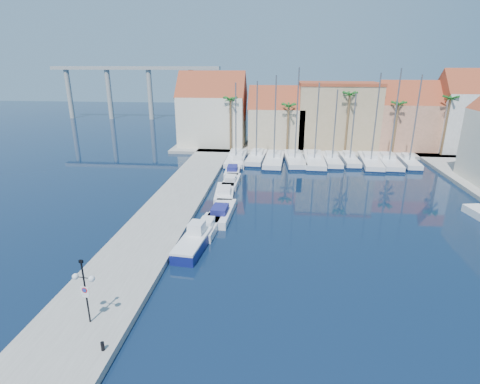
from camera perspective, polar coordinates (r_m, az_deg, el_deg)
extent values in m
plane|color=black|center=(27.99, -0.08, -13.88)|extent=(260.00, 260.00, 0.00)
cube|color=gray|center=(41.41, -10.57, -2.49)|extent=(6.00, 77.00, 0.50)
cube|color=gray|center=(73.31, 11.79, 6.84)|extent=(54.00, 16.00, 0.50)
cylinder|color=black|center=(24.28, -22.46, -13.87)|extent=(0.11, 0.11, 4.20)
cylinder|color=black|center=(23.94, -23.27, -11.83)|extent=(0.53, 0.11, 0.05)
cylinder|color=black|center=(23.66, -22.22, -12.06)|extent=(0.53, 0.11, 0.05)
sphere|color=white|center=(24.09, -23.79, -11.71)|extent=(0.38, 0.38, 0.38)
sphere|color=white|center=(23.52, -21.68, -12.18)|extent=(0.38, 0.38, 0.38)
cube|color=black|center=(23.30, -23.08, -9.72)|extent=(0.24, 0.15, 0.17)
cube|color=white|center=(24.18, -22.58, -13.73)|extent=(0.53, 0.09, 0.53)
cylinder|color=red|center=(24.14, -22.63, -13.66)|extent=(0.36, 0.06, 0.36)
cylinder|color=#1933A5|center=(24.13, -22.64, -13.67)|extent=(0.25, 0.04, 0.25)
cube|color=white|center=(24.37, -22.46, -14.46)|extent=(0.42, 0.08, 0.15)
cylinder|color=black|center=(23.04, -20.20, -21.19)|extent=(0.20, 0.20, 0.51)
cube|color=navy|center=(32.63, -7.19, -8.04)|extent=(2.52, 6.02, 0.88)
cube|color=white|center=(32.40, -7.23, -7.19)|extent=(2.52, 6.02, 0.20)
cube|color=white|center=(33.17, -6.63, -5.49)|extent=(1.42, 1.68, 1.07)
cube|color=white|center=(36.02, -4.86, -5.32)|extent=(2.01, 5.46, 0.80)
cube|color=white|center=(35.26, -5.10, -4.64)|extent=(1.31, 1.94, 0.60)
cube|color=white|center=(39.14, -2.89, -3.23)|extent=(2.44, 6.85, 0.80)
cube|color=navy|center=(38.26, -3.10, -2.64)|extent=(1.61, 2.43, 0.60)
cube|color=white|center=(44.95, -2.35, -0.23)|extent=(2.66, 6.76, 0.80)
cube|color=white|center=(44.10, -2.42, 0.35)|extent=(1.67, 2.43, 0.60)
cube|color=white|center=(49.36, -1.34, 1.56)|extent=(1.96, 5.88, 0.80)
cube|color=white|center=(48.60, -1.44, 2.14)|extent=(1.34, 2.07, 0.60)
cube|color=white|center=(54.26, -1.11, 3.18)|extent=(2.22, 6.29, 0.80)
cube|color=navy|center=(53.48, -1.18, 3.72)|extent=(1.47, 2.23, 0.60)
cube|color=white|center=(59.23, -0.38, 4.54)|extent=(2.62, 6.44, 0.80)
cube|color=white|center=(58.45, -0.39, 5.05)|extent=(1.62, 2.32, 0.60)
cube|color=white|center=(61.10, -0.56, 5.09)|extent=(2.95, 10.90, 1.00)
cube|color=#0D1D41|center=(61.17, -0.56, 4.79)|extent=(3.01, 10.96, 0.28)
cube|color=white|center=(61.96, -0.46, 6.04)|extent=(2.02, 3.28, 0.60)
cylinder|color=slate|center=(59.37, -0.64, 10.81)|extent=(0.20, 0.20, 11.47)
cube|color=white|center=(61.73, 2.55, 5.21)|extent=(3.23, 9.85, 1.00)
cube|color=#0D1D41|center=(61.81, 2.54, 4.93)|extent=(3.30, 9.91, 0.28)
cube|color=white|center=(62.48, 2.68, 6.13)|extent=(1.97, 3.03, 0.60)
cylinder|color=slate|center=(60.06, 2.57, 10.98)|extent=(0.20, 0.20, 11.65)
cube|color=white|center=(60.46, 5.21, 4.86)|extent=(3.38, 10.94, 1.00)
cube|color=#0D1D41|center=(60.54, 5.20, 4.56)|extent=(3.45, 11.00, 0.28)
cube|color=white|center=(61.32, 5.30, 5.82)|extent=(2.14, 3.34, 0.60)
cylinder|color=slate|center=(58.64, 5.37, 11.17)|extent=(0.20, 0.20, 12.56)
cube|color=white|center=(61.14, 8.29, 4.90)|extent=(3.56, 10.93, 1.00)
cube|color=#0D1D41|center=(61.22, 8.27, 4.61)|extent=(3.62, 10.99, 0.28)
cube|color=white|center=(61.99, 8.22, 5.86)|extent=(2.18, 3.36, 0.60)
cylinder|color=slate|center=(59.27, 8.68, 11.66)|extent=(0.20, 0.20, 13.67)
cube|color=white|center=(61.42, 11.22, 4.79)|extent=(3.21, 11.56, 1.00)
cube|color=#0D1D41|center=(61.49, 11.20, 4.51)|extent=(3.27, 11.63, 0.28)
cube|color=white|center=(62.35, 11.20, 5.76)|extent=(2.16, 3.49, 0.60)
cylinder|color=slate|center=(59.66, 11.64, 10.49)|extent=(0.20, 0.20, 11.51)
cube|color=white|center=(61.87, 13.78, 4.71)|extent=(2.49, 9.06, 1.00)
cube|color=#0D1D41|center=(61.95, 13.75, 4.43)|extent=(2.55, 9.13, 0.28)
cube|color=white|center=(62.55, 13.72, 5.63)|extent=(1.69, 2.73, 0.60)
cylinder|color=slate|center=(60.32, 14.27, 9.91)|extent=(0.20, 0.20, 10.51)
cube|color=white|center=(62.82, 16.30, 4.71)|extent=(2.35, 8.64, 1.00)
cube|color=#0D1D41|center=(62.89, 16.27, 4.42)|extent=(2.42, 8.70, 0.28)
cube|color=white|center=(63.46, 16.23, 5.60)|extent=(1.60, 2.61, 0.60)
cylinder|color=slate|center=(61.35, 16.85, 9.59)|extent=(0.20, 0.20, 10.01)
cube|color=white|center=(62.83, 19.23, 4.41)|extent=(3.57, 10.83, 1.00)
cube|color=#0D1D41|center=(62.90, 19.20, 4.13)|extent=(3.64, 10.90, 0.28)
cube|color=white|center=(63.67, 19.17, 5.34)|extent=(2.18, 3.33, 0.60)
cylinder|color=slate|center=(61.05, 20.01, 10.61)|extent=(0.20, 0.20, 12.93)
cube|color=white|center=(63.63, 21.67, 4.30)|extent=(3.29, 10.42, 1.00)
cube|color=#0D1D41|center=(63.70, 21.64, 4.02)|extent=(3.36, 10.48, 0.28)
cube|color=white|center=(64.43, 21.58, 5.21)|extent=(2.05, 3.19, 0.60)
cylinder|color=slate|center=(61.85, 22.59, 10.71)|extent=(0.20, 0.20, 13.59)
cube|color=white|center=(64.60, 24.27, 4.16)|extent=(2.60, 8.40, 1.00)
cube|color=#0D1D41|center=(64.67, 24.23, 3.89)|extent=(2.66, 8.47, 0.28)
cube|color=white|center=(65.20, 24.19, 5.02)|extent=(1.64, 2.57, 0.60)
cylinder|color=slate|center=(62.99, 25.21, 10.08)|extent=(0.20, 0.20, 12.70)
cube|color=beige|center=(72.20, -4.14, 10.84)|extent=(12.00, 9.00, 9.00)
cube|color=#943F20|center=(71.70, -4.23, 14.40)|extent=(12.30, 9.00, 9.00)
cube|color=tan|center=(71.26, 5.57, 9.88)|extent=(10.00, 8.00, 7.00)
cube|color=#943F20|center=(70.80, 5.66, 12.67)|extent=(10.30, 8.00, 8.00)
cube|color=tan|center=(72.73, 14.49, 11.15)|extent=(14.00, 10.00, 11.00)
cube|color=#943F20|center=(72.23, 14.88, 15.67)|extent=(14.20, 10.20, 0.50)
cube|color=#B5785B|center=(74.66, 23.76, 9.19)|extent=(10.00, 8.00, 8.00)
cube|color=#943F20|center=(74.20, 24.17, 12.22)|extent=(10.30, 8.00, 8.00)
cube|color=silver|center=(76.82, 30.54, 9.17)|extent=(8.00, 8.00, 10.00)
cube|color=#943F20|center=(76.35, 31.18, 12.84)|extent=(8.30, 8.00, 8.00)
cylinder|color=brown|center=(66.71, -1.45, 10.21)|extent=(0.36, 0.36, 9.00)
sphere|color=#1B5F1E|center=(66.18, -1.48, 13.93)|extent=(2.60, 2.60, 2.60)
cylinder|color=brown|center=(66.26, 7.29, 9.56)|extent=(0.36, 0.36, 8.00)
sphere|color=#1B5F1E|center=(65.75, 7.43, 12.87)|extent=(2.60, 2.60, 2.60)
cylinder|color=brown|center=(67.09, 16.02, 9.97)|extent=(0.36, 0.36, 10.00)
sphere|color=#1B5F1E|center=(66.56, 16.41, 14.09)|extent=(2.60, 2.60, 2.60)
cylinder|color=brown|center=(69.02, 22.58, 8.87)|extent=(0.36, 0.36, 8.50)
sphere|color=#1B5F1E|center=(68.52, 23.02, 12.23)|extent=(2.60, 2.60, 2.60)
cylinder|color=brown|center=(71.63, 28.84, 8.71)|extent=(0.36, 0.36, 9.50)
sphere|color=#1B5F1E|center=(71.14, 29.43, 12.33)|extent=(2.60, 2.60, 2.60)
cube|color=#9E9E99|center=(112.89, -15.84, 17.72)|extent=(48.00, 2.20, 0.90)
cylinder|color=#9E9E99|center=(121.77, -24.57, 13.50)|extent=(1.40, 1.40, 14.00)
cylinder|color=#9E9E99|center=(116.28, -19.30, 13.94)|extent=(1.40, 1.40, 14.00)
cylinder|color=#9E9E99|center=(111.81, -13.54, 14.30)|extent=(1.40, 1.40, 14.00)
cylinder|color=#9E9E99|center=(108.49, -7.35, 14.52)|extent=(1.40, 1.40, 14.00)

